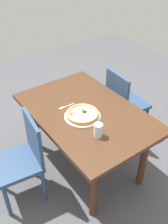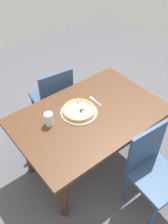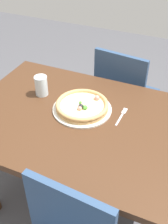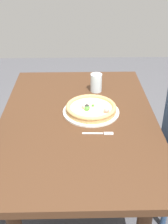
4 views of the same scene
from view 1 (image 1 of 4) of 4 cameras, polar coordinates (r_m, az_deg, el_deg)
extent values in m
plane|color=#4C4C51|center=(2.89, 0.29, -11.36)|extent=(6.00, 6.00, 0.00)
cube|color=#472B19|center=(2.41, 0.35, -0.12)|extent=(1.36, 0.90, 0.04)
cylinder|color=#472B19|center=(2.53, 13.22, -10.17)|extent=(0.07, 0.07, 0.68)
cylinder|color=#472B19|center=(3.12, -0.93, 1.22)|extent=(0.07, 0.07, 0.68)
cylinder|color=#472B19|center=(2.24, 2.13, -17.02)|extent=(0.07, 0.07, 0.68)
cylinder|color=#472B19|center=(2.89, -10.79, -2.84)|extent=(0.07, 0.07, 0.68)
cylinder|color=navy|center=(3.38, 9.78, 0.99)|extent=(0.04, 0.04, 0.41)
cylinder|color=navy|center=(3.19, 13.64, -2.04)|extent=(0.04, 0.04, 0.41)
cylinder|color=navy|center=(3.20, 5.11, -0.85)|extent=(0.04, 0.04, 0.41)
cylinder|color=navy|center=(3.00, 8.90, -4.19)|extent=(0.04, 0.04, 0.41)
cube|color=navy|center=(3.06, 9.77, 1.85)|extent=(0.43, 0.43, 0.04)
cube|color=navy|center=(2.83, 7.36, 4.58)|extent=(0.38, 0.06, 0.42)
cylinder|color=navy|center=(2.43, -16.85, -18.61)|extent=(0.04, 0.04, 0.41)
cylinder|color=navy|center=(2.46, -8.98, -16.05)|extent=(0.04, 0.04, 0.41)
cylinder|color=navy|center=(2.68, -11.63, -10.81)|extent=(0.04, 0.04, 0.41)
cube|color=navy|center=(2.38, -14.86, -11.13)|extent=(0.45, 0.45, 0.04)
cube|color=navy|center=(2.25, -11.26, -5.69)|extent=(0.38, 0.08, 0.42)
cylinder|color=silver|center=(2.33, -0.36, -0.96)|extent=(0.33, 0.33, 0.01)
cylinder|color=tan|center=(2.32, -0.36, -0.68)|extent=(0.29, 0.29, 0.02)
cylinder|color=beige|center=(2.31, -0.36, -0.44)|extent=(0.26, 0.26, 0.01)
torus|color=tan|center=(2.31, -0.36, -0.31)|extent=(0.30, 0.30, 0.02)
sphere|color=#E58C7F|center=(2.33, 0.43, 0.20)|extent=(0.02, 0.02, 0.02)
sphere|color=#4C9E38|center=(2.33, -0.26, 0.35)|extent=(0.03, 0.03, 0.03)
sphere|color=#4C9E38|center=(2.32, -0.22, 0.04)|extent=(0.02, 0.02, 0.02)
sphere|color=#262626|center=(2.32, 0.09, 0.04)|extent=(0.03, 0.03, 0.03)
sphere|color=#4C9E38|center=(2.29, -0.38, -0.57)|extent=(0.02, 0.02, 0.02)
sphere|color=#E58C7F|center=(2.30, -2.95, -0.21)|extent=(0.03, 0.03, 0.03)
cube|color=silver|center=(2.48, -3.29, 1.53)|extent=(0.01, 0.11, 0.00)
cube|color=silver|center=(2.44, -5.00, 0.89)|extent=(0.02, 0.05, 0.00)
cylinder|color=silver|center=(2.09, 3.19, -4.09)|extent=(0.08, 0.08, 0.12)
camera|label=2|loc=(2.44, 50.20, 28.81)|focal=40.07mm
camera|label=3|loc=(3.04, 13.29, 27.15)|focal=45.07mm
camera|label=4|loc=(3.25, -16.37, 25.66)|focal=46.79mm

